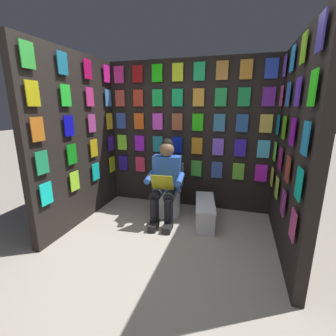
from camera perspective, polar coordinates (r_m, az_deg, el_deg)
ground_plane at (r=2.61m, az=-5.36°, el=-24.27°), size 30.00×30.00×0.00m
display_wall_back at (r=3.88m, az=4.86°, el=7.76°), size 2.74×0.14×2.34m
display_wall_left at (r=2.89m, az=27.96°, el=3.73°), size 0.14×1.85×2.34m
display_wall_right at (r=3.57m, az=-20.88°, el=6.23°), size 0.14×1.85×2.34m
toilet at (r=3.71m, az=0.21°, el=-6.05°), size 0.42×0.57×0.77m
person_reading at (r=3.41m, az=-0.59°, el=-3.06°), size 0.55×0.71×1.19m
comic_longbox_near at (r=3.49m, az=8.82°, el=-10.38°), size 0.39×0.81×0.34m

